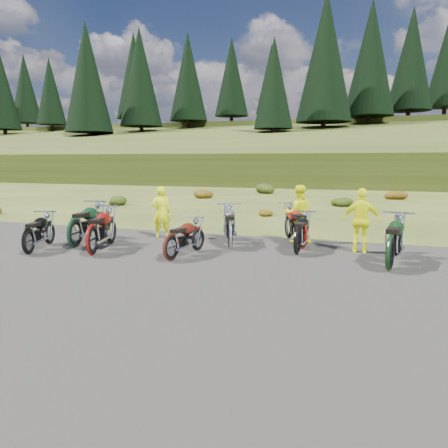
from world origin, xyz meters
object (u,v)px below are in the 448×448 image
(motorcycle_3, at_px, (230,250))
(person_middle, at_px, (161,213))
(motorcycle_0, at_px, (29,256))
(motorcycle_7, at_px, (389,272))

(motorcycle_3, bearing_deg, person_middle, 49.68)
(motorcycle_0, relative_size, motorcycle_7, 0.85)
(motorcycle_0, distance_m, person_middle, 3.98)
(motorcycle_3, bearing_deg, motorcycle_7, -126.19)
(motorcycle_0, relative_size, motorcycle_3, 0.88)
(motorcycle_7, xyz_separation_m, person_middle, (-6.56, 2.10, 0.80))
(person_middle, bearing_deg, motorcycle_7, 134.42)
(person_middle, bearing_deg, motorcycle_3, 131.91)
(motorcycle_0, xyz_separation_m, motorcycle_3, (4.66, 2.33, 0.00))
(motorcycle_3, distance_m, motorcycle_7, 4.18)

